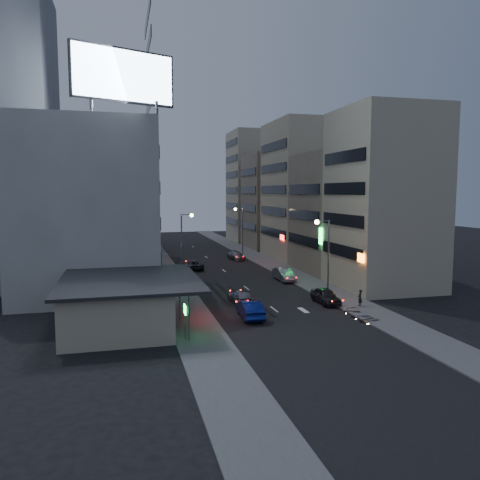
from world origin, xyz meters
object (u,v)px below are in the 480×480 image
object	(u,v)px
person	(360,298)
scooter_silver_b	(352,301)
parked_car_left	(192,265)
scooter_blue	(368,309)
road_car_silver	(241,297)
scooter_black_a	(372,311)
parked_car_right_near	(326,296)
scooter_black_b	(360,305)
scooter_silver_a	(375,312)
parked_car_right_mid	(284,274)
road_car_blue	(250,309)
parked_car_right_far	(236,256)

from	to	relation	value
person	scooter_silver_b	size ratio (longest dim) A/B	0.88
parked_car_left	scooter_blue	size ratio (longest dim) A/B	2.55
person	scooter_silver_b	bearing A→B (deg)	-32.43
road_car_silver	scooter_black_a	distance (m)	12.50
scooter_black_a	scooter_silver_b	xyz separation A→B (m)	(0.12, 3.90, -0.03)
parked_car_right_near	scooter_black_b	size ratio (longest dim) A/B	2.38
parked_car_right_near	scooter_silver_a	distance (m)	6.75
parked_car_right_mid	scooter_blue	xyz separation A→B (m)	(1.54, -17.57, -0.07)
road_car_silver	parked_car_right_mid	bearing A→B (deg)	-128.68
parked_car_right_mid	person	world-z (taller)	person
parked_car_left	scooter_black_a	world-z (taller)	parked_car_left
scooter_silver_a	scooter_black_b	bearing A→B (deg)	-12.79
scooter_silver_a	scooter_blue	size ratio (longest dim) A/B	1.05
person	scooter_silver_b	world-z (taller)	person
scooter_black_b	parked_car_left	bearing A→B (deg)	45.37
parked_car_right_near	scooter_silver_a	world-z (taller)	parked_car_right_near
road_car_silver	scooter_silver_b	bearing A→B (deg)	156.44
parked_car_right_near	scooter_blue	xyz separation A→B (m)	(1.54, -5.47, -0.04)
road_car_blue	scooter_silver_a	bearing A→B (deg)	164.77
scooter_black_a	scooter_silver_a	bearing A→B (deg)	162.98
parked_car_right_near	scooter_black_b	world-z (taller)	parked_car_right_near
road_car_silver	scooter_blue	world-z (taller)	road_car_silver
parked_car_left	scooter_black_a	size ratio (longest dim) A/B	2.61
person	scooter_black_b	xyz separation A→B (m)	(-0.98, -1.87, -0.21)
parked_car_right_far	scooter_blue	size ratio (longest dim) A/B	2.40
parked_car_right_near	scooter_black_a	xyz separation A→B (m)	(1.52, -6.13, -0.05)
person	scooter_black_a	bearing A→B (deg)	36.73
parked_car_right_mid	scooter_silver_b	distance (m)	14.42
parked_car_right_mid	scooter_blue	size ratio (longest dim) A/B	2.45
scooter_blue	scooter_black_b	distance (m)	1.48
parked_car_left	scooter_silver_b	xyz separation A→B (m)	(11.34, -25.31, -0.02)
scooter_black_b	road_car_silver	bearing A→B (deg)	81.16
person	scooter_blue	distance (m)	3.50
parked_car_right_far	road_car_blue	xyz separation A→B (m)	(-7.12, -34.10, 0.11)
person	scooter_blue	xyz separation A→B (m)	(-1.00, -3.35, -0.19)
scooter_blue	parked_car_right_near	bearing A→B (deg)	22.95
parked_car_right_near	road_car_blue	xyz separation A→B (m)	(-8.58, -3.31, 0.03)
parked_car_right_near	scooter_silver_b	world-z (taller)	parked_car_right_near
road_car_blue	road_car_silver	bearing A→B (deg)	-93.21
parked_car_right_mid	scooter_black_a	size ratio (longest dim) A/B	2.51
road_car_blue	person	world-z (taller)	person
road_car_silver	scooter_blue	xyz separation A→B (m)	(9.58, -7.39, 0.05)
parked_car_right_far	person	world-z (taller)	person
parked_car_right_near	person	size ratio (longest dim) A/B	2.81
scooter_black_b	scooter_silver_a	bearing A→B (deg)	-157.20
parked_car_left	road_car_blue	bearing A→B (deg)	85.21
road_car_silver	scooter_silver_a	world-z (taller)	scooter_silver_a
parked_car_left	road_car_blue	distance (m)	26.41
road_car_blue	scooter_black_a	distance (m)	10.49
road_car_blue	road_car_silver	xyz separation A→B (m)	(0.53, 5.23, -0.12)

